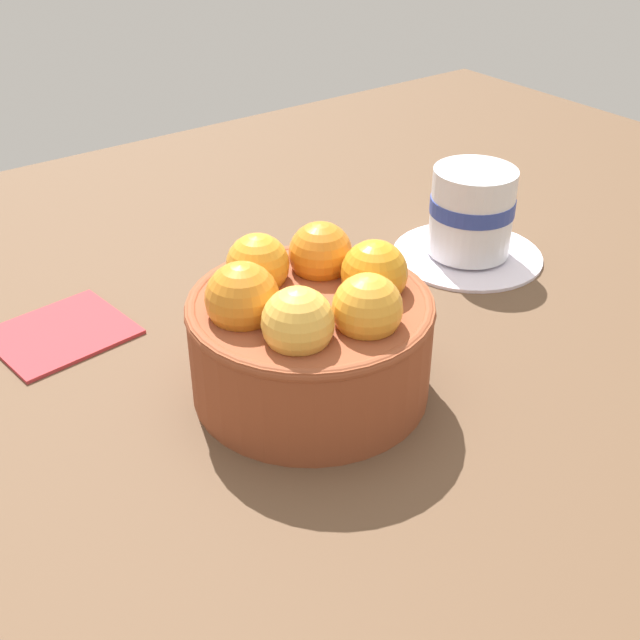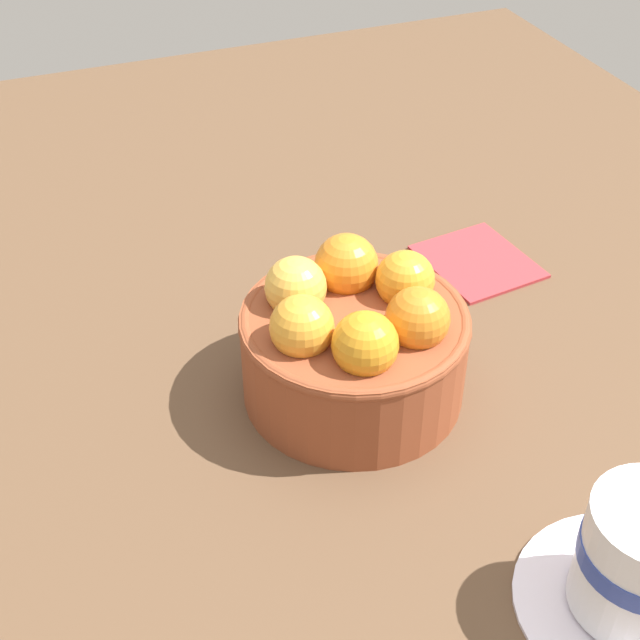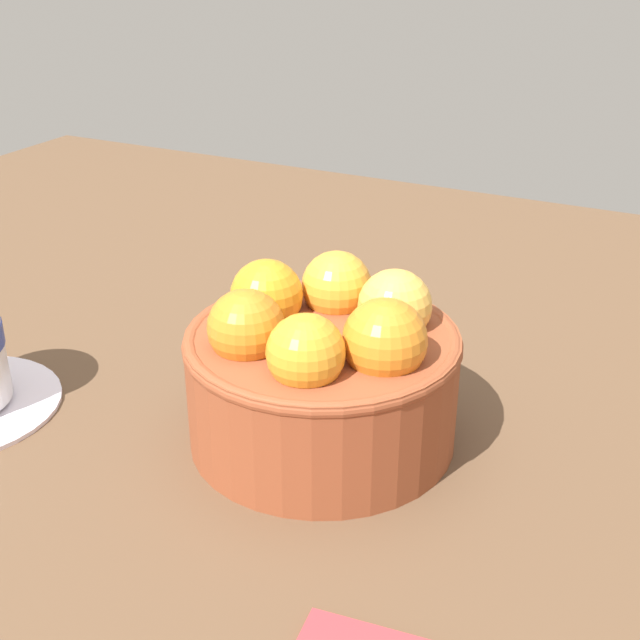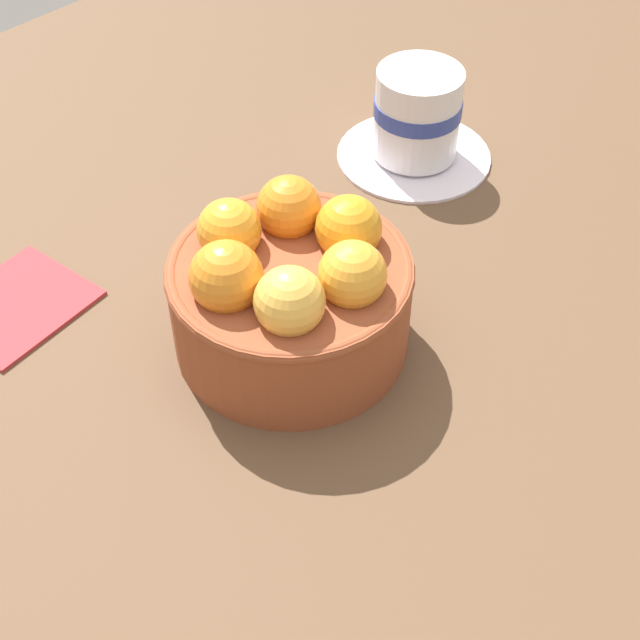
# 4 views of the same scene
# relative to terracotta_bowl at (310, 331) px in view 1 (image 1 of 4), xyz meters

# --- Properties ---
(ground_plane) EXTENTS (1.38, 1.08, 0.03)m
(ground_plane) POSITION_rel_terracotta_bowl_xyz_m (0.00, 0.00, -0.07)
(ground_plane) COLOR brown
(terracotta_bowl) EXTENTS (0.17, 0.17, 0.11)m
(terracotta_bowl) POSITION_rel_terracotta_bowl_xyz_m (0.00, 0.00, 0.00)
(terracotta_bowl) COLOR brown
(terracotta_bowl) RESTS_ON ground_plane
(coffee_cup) EXTENTS (0.14, 0.14, 0.08)m
(coffee_cup) POSITION_rel_terracotta_bowl_xyz_m (0.23, 0.08, -0.01)
(coffee_cup) COLOR white
(coffee_cup) RESTS_ON ground_plane
(folded_napkin) EXTENTS (0.11, 0.10, 0.01)m
(folded_napkin) POSITION_rel_terracotta_bowl_xyz_m (-0.12, 0.17, -0.05)
(folded_napkin) COLOR #B23338
(folded_napkin) RESTS_ON ground_plane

